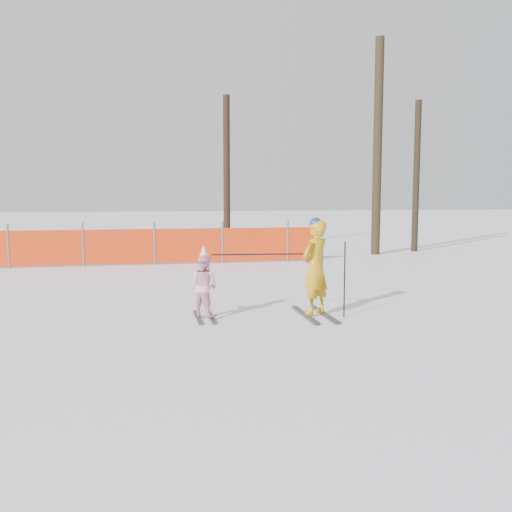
{
  "coord_description": "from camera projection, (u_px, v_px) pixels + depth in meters",
  "views": [
    {
      "loc": [
        -1.88,
        -8.99,
        2.05
      ],
      "look_at": [
        0.0,
        0.5,
        1.0
      ],
      "focal_mm": 40.0,
      "sensor_mm": 36.0,
      "label": 1
    }
  ],
  "objects": [
    {
      "name": "ski_poles",
      "position": [
        297.0,
        265.0,
        9.47
      ],
      "size": [
        2.2,
        0.39,
        1.27
      ],
      "color": "black",
      "rests_on": "ground"
    },
    {
      "name": "safety_fence",
      "position": [
        61.0,
        247.0,
        16.08
      ],
      "size": [
        14.87,
        0.06,
        1.25
      ],
      "color": "#595960",
      "rests_on": "ground"
    },
    {
      "name": "tree_trunks",
      "position": [
        340.0,
        162.0,
        20.07
      ],
      "size": [
        6.73,
        3.43,
        7.22
      ],
      "color": "#2F2415",
      "rests_on": "ground"
    },
    {
      "name": "child",
      "position": [
        204.0,
        285.0,
        9.42
      ],
      "size": [
        0.63,
        1.05,
        1.22
      ],
      "color": "black",
      "rests_on": "ground"
    },
    {
      "name": "ground",
      "position": [
        262.0,
        320.0,
        9.35
      ],
      "size": [
        120.0,
        120.0,
        0.0
      ],
      "primitive_type": "plane",
      "color": "white",
      "rests_on": "ground"
    },
    {
      "name": "adult",
      "position": [
        315.0,
        267.0,
        9.57
      ],
      "size": [
        0.69,
        1.43,
        1.67
      ],
      "color": "black",
      "rests_on": "ground"
    }
  ]
}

